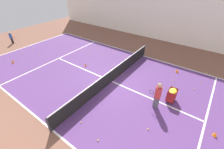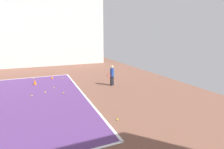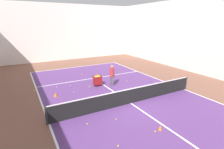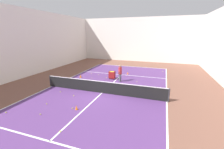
{
  "view_description": "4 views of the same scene",
  "coord_description": "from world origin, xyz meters",
  "px_view_note": "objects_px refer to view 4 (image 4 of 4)",
  "views": [
    {
      "loc": [
        6.96,
        5.05,
        6.44
      ],
      "look_at": [
        0.0,
        0.0,
        0.61
      ],
      "focal_mm": 24.0,
      "sensor_mm": 36.0,
      "label": 1
    },
    {
      "loc": [
        -9.14,
        -8.81,
        3.11
      ],
      "look_at": [
        0.71,
        -13.05,
        0.71
      ],
      "focal_mm": 28.0,
      "sensor_mm": 36.0,
      "label": 2
    },
    {
      "loc": [
        -5.94,
        -8.32,
        4.92
      ],
      "look_at": [
        0.53,
        3.47,
        0.95
      ],
      "focal_mm": 28.0,
      "sensor_mm": 36.0,
      "label": 3
    },
    {
      "loc": [
        4.5,
        -10.47,
        4.65
      ],
      "look_at": [
        -0.51,
        4.01,
        0.5
      ],
      "focal_mm": 24.0,
      "sensor_mm": 36.0,
      "label": 4
    }
  ],
  "objects_px": {
    "coach_at_net": "(120,72)",
    "training_cone_1": "(81,76)",
    "ball_cart": "(112,74)",
    "tennis_net": "(102,87)"
  },
  "relations": [
    {
      "from": "ball_cart",
      "to": "training_cone_1",
      "type": "height_order",
      "value": "ball_cart"
    },
    {
      "from": "ball_cart",
      "to": "tennis_net",
      "type": "bearing_deg",
      "value": -82.76
    },
    {
      "from": "tennis_net",
      "to": "coach_at_net",
      "type": "distance_m",
      "value": 3.54
    },
    {
      "from": "tennis_net",
      "to": "training_cone_1",
      "type": "height_order",
      "value": "tennis_net"
    },
    {
      "from": "coach_at_net",
      "to": "training_cone_1",
      "type": "bearing_deg",
      "value": -79.67
    },
    {
      "from": "tennis_net",
      "to": "coach_at_net",
      "type": "relative_size",
      "value": 5.99
    },
    {
      "from": "coach_at_net",
      "to": "training_cone_1",
      "type": "xyz_separation_m",
      "value": [
        -4.52,
        -0.05,
        -0.82
      ]
    },
    {
      "from": "training_cone_1",
      "to": "coach_at_net",
      "type": "bearing_deg",
      "value": 0.7
    },
    {
      "from": "coach_at_net",
      "to": "ball_cart",
      "type": "height_order",
      "value": "coach_at_net"
    },
    {
      "from": "tennis_net",
      "to": "coach_at_net",
      "type": "bearing_deg",
      "value": 81.23
    }
  ]
}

